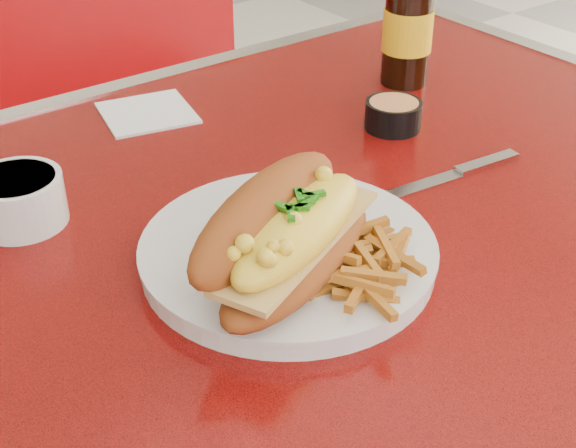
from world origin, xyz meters
TOP-DOWN VIEW (x-y plane):
  - diner_table at (0.00, 0.00)m, footprint 1.23×0.83m
  - booth_bench_far at (0.00, 0.81)m, footprint 1.20×0.51m
  - dinner_plate at (-0.00, -0.04)m, footprint 0.34×0.34m
  - mac_hoagie at (-0.03, -0.08)m, footprint 0.23×0.18m
  - fries_pile at (0.02, -0.10)m, footprint 0.12×0.11m
  - fork at (0.05, -0.04)m, footprint 0.06×0.14m
  - gravy_ramekin at (-0.16, 0.16)m, footprint 0.11×0.11m
  - sauce_cup_right at (0.25, 0.10)m, footprint 0.07×0.07m
  - beer_bottle at (0.36, 0.19)m, footprint 0.07×0.07m
  - knife at (0.22, -0.02)m, footprint 0.22×0.04m
  - paper_napkin at (0.04, 0.30)m, footprint 0.12×0.12m

SIDE VIEW (x-z plane):
  - booth_bench_far at x=0.00m, z-range -0.16..0.74m
  - diner_table at x=0.00m, z-range 0.22..0.99m
  - paper_napkin at x=0.04m, z-range 0.77..0.77m
  - knife at x=0.22m, z-range 0.77..0.78m
  - dinner_plate at x=0.00m, z-range 0.77..0.79m
  - sauce_cup_right at x=0.25m, z-range 0.77..0.80m
  - fork at x=0.05m, z-range 0.79..0.79m
  - gravy_ramekin at x=-0.16m, z-range 0.77..0.82m
  - fries_pile at x=0.02m, z-range 0.79..0.81m
  - mac_hoagie at x=-0.03m, z-range 0.78..0.87m
  - beer_bottle at x=0.36m, z-range 0.74..0.99m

